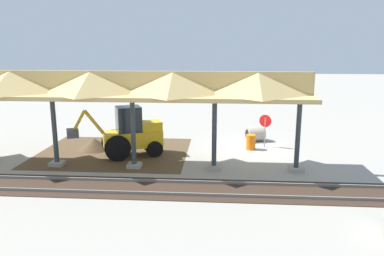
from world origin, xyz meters
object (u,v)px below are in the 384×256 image
(stop_sign, at_px, (265,124))
(backhoe, at_px, (130,134))
(concrete_pipe, at_px, (255,134))
(traffic_barrel, at_px, (251,142))

(stop_sign, distance_m, backhoe, 8.10)
(backhoe, height_order, concrete_pipe, backhoe)
(stop_sign, relative_size, backhoe, 0.40)
(stop_sign, relative_size, traffic_barrel, 2.24)
(stop_sign, xyz_separation_m, traffic_barrel, (0.88, 0.56, -0.99))
(stop_sign, height_order, backhoe, backhoe)
(backhoe, distance_m, traffic_barrel, 7.15)
(traffic_barrel, bearing_deg, backhoe, 14.81)
(stop_sign, distance_m, concrete_pipe, 1.78)
(backhoe, bearing_deg, concrete_pipe, -152.40)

